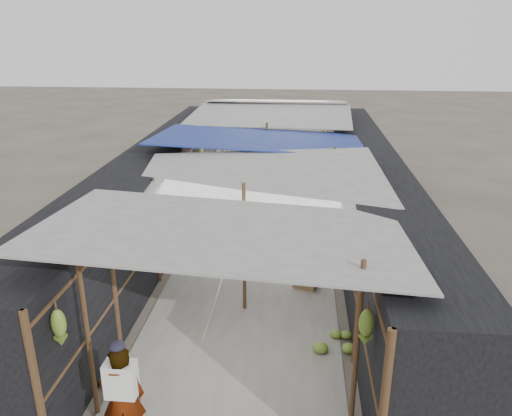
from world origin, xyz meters
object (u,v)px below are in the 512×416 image
(crate_near, at_px, (306,281))
(black_basin, at_px, (301,187))
(vendor_elderly, at_px, (123,397))
(vendor_seated, at_px, (310,194))
(shopper_blue, at_px, (254,214))

(crate_near, xyz_separation_m, black_basin, (-0.15, 6.89, -0.06))
(vendor_elderly, distance_m, vendor_seated, 9.83)
(crate_near, height_order, black_basin, crate_near)
(vendor_elderly, xyz_separation_m, shopper_blue, (1.04, 6.95, -0.06))
(black_basin, relative_size, shopper_blue, 0.38)
(black_basin, distance_m, shopper_blue, 4.64)
(crate_near, xyz_separation_m, vendor_elderly, (-2.40, -4.49, 0.62))
(black_basin, relative_size, vendor_seated, 0.61)
(shopper_blue, xyz_separation_m, vendor_seated, (1.50, 2.54, -0.27))
(crate_near, bearing_deg, black_basin, 111.95)
(black_basin, bearing_deg, vendor_elderly, -101.15)
(vendor_elderly, height_order, shopper_blue, vendor_elderly)
(vendor_seated, bearing_deg, crate_near, -15.33)
(crate_near, relative_size, shopper_blue, 0.34)
(shopper_blue, distance_m, vendor_seated, 2.96)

